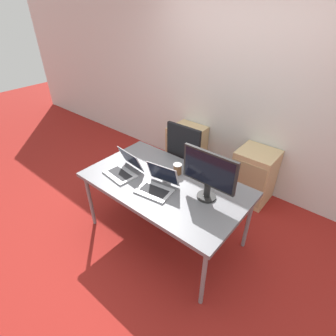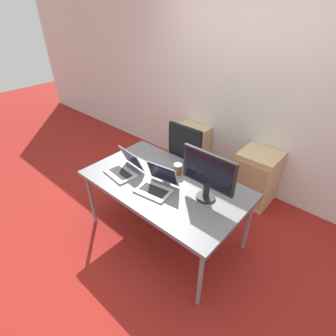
{
  "view_description": "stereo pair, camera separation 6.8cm",
  "coord_description": "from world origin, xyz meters",
  "px_view_note": "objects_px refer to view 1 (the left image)",
  "views": [
    {
      "loc": [
        1.38,
        -1.61,
        2.32
      ],
      "look_at": [
        0.0,
        0.05,
        0.89
      ],
      "focal_mm": 28.0,
      "sensor_mm": 36.0,
      "label": 1
    },
    {
      "loc": [
        1.43,
        -1.56,
        2.32
      ],
      "look_at": [
        0.0,
        0.05,
        0.89
      ],
      "focal_mm": 28.0,
      "sensor_mm": 36.0,
      "label": 2
    }
  ],
  "objects_px": {
    "office_chair": "(191,170)",
    "laptop_right": "(124,169)",
    "laptop_left": "(157,185)",
    "coffee_cup_brown": "(178,169)",
    "cabinet_left": "(186,149)",
    "coffee_cup_white": "(166,175)",
    "monitor": "(209,174)",
    "cabinet_right": "(254,176)"
  },
  "relations": [
    {
      "from": "cabinet_left",
      "to": "monitor",
      "type": "relative_size",
      "value": 1.35
    },
    {
      "from": "cabinet_left",
      "to": "coffee_cup_white",
      "type": "height_order",
      "value": "coffee_cup_white"
    },
    {
      "from": "coffee_cup_white",
      "to": "cabinet_left",
      "type": "bearing_deg",
      "value": 116.67
    },
    {
      "from": "office_chair",
      "to": "cabinet_left",
      "type": "relative_size",
      "value": 1.56
    },
    {
      "from": "office_chair",
      "to": "monitor",
      "type": "relative_size",
      "value": 2.11
    },
    {
      "from": "laptop_left",
      "to": "monitor",
      "type": "bearing_deg",
      "value": 25.16
    },
    {
      "from": "cabinet_right",
      "to": "coffee_cup_brown",
      "type": "relative_size",
      "value": 6.17
    },
    {
      "from": "cabinet_left",
      "to": "laptop_left",
      "type": "bearing_deg",
      "value": -64.95
    },
    {
      "from": "office_chair",
      "to": "laptop_right",
      "type": "height_order",
      "value": "office_chair"
    },
    {
      "from": "cabinet_left",
      "to": "laptop_left",
      "type": "xyz_separation_m",
      "value": [
        0.64,
        -1.37,
        0.43
      ]
    },
    {
      "from": "coffee_cup_white",
      "to": "laptop_right",
      "type": "bearing_deg",
      "value": -154.72
    },
    {
      "from": "monitor",
      "to": "office_chair",
      "type": "bearing_deg",
      "value": 133.85
    },
    {
      "from": "laptop_left",
      "to": "office_chair",
      "type": "bearing_deg",
      "value": 102.88
    },
    {
      "from": "coffee_cup_white",
      "to": "coffee_cup_brown",
      "type": "bearing_deg",
      "value": 79.09
    },
    {
      "from": "cabinet_right",
      "to": "coffee_cup_white",
      "type": "bearing_deg",
      "value": -112.19
    },
    {
      "from": "coffee_cup_brown",
      "to": "laptop_right",
      "type": "bearing_deg",
      "value": -141.64
    },
    {
      "from": "laptop_right",
      "to": "coffee_cup_white",
      "type": "xyz_separation_m",
      "value": [
        0.42,
        0.2,
        0.01
      ]
    },
    {
      "from": "cabinet_right",
      "to": "monitor",
      "type": "relative_size",
      "value": 1.35
    },
    {
      "from": "laptop_right",
      "to": "coffee_cup_brown",
      "type": "xyz_separation_m",
      "value": [
        0.45,
        0.35,
        0.01
      ]
    },
    {
      "from": "monitor",
      "to": "coffee_cup_white",
      "type": "relative_size",
      "value": 4.73
    },
    {
      "from": "monitor",
      "to": "coffee_cup_brown",
      "type": "xyz_separation_m",
      "value": [
        -0.44,
        0.13,
        -0.21
      ]
    },
    {
      "from": "cabinet_right",
      "to": "laptop_left",
      "type": "bearing_deg",
      "value": -107.93
    },
    {
      "from": "cabinet_right",
      "to": "coffee_cup_brown",
      "type": "bearing_deg",
      "value": -113.76
    },
    {
      "from": "coffee_cup_brown",
      "to": "laptop_left",
      "type": "bearing_deg",
      "value": -87.93
    },
    {
      "from": "cabinet_left",
      "to": "office_chair",
      "type": "bearing_deg",
      "value": -49.17
    },
    {
      "from": "cabinet_right",
      "to": "monitor",
      "type": "height_order",
      "value": "monitor"
    },
    {
      "from": "cabinet_right",
      "to": "laptop_right",
      "type": "xyz_separation_m",
      "value": [
        -0.9,
        -1.39,
        0.43
      ]
    },
    {
      "from": "laptop_left",
      "to": "coffee_cup_brown",
      "type": "bearing_deg",
      "value": 92.07
    },
    {
      "from": "office_chair",
      "to": "coffee_cup_white",
      "type": "distance_m",
      "value": 0.78
    },
    {
      "from": "cabinet_left",
      "to": "monitor",
      "type": "bearing_deg",
      "value": -47.45
    },
    {
      "from": "office_chair",
      "to": "cabinet_left",
      "type": "xyz_separation_m",
      "value": [
        -0.45,
        0.52,
        -0.07
      ]
    },
    {
      "from": "cabinet_left",
      "to": "coffee_cup_brown",
      "type": "height_order",
      "value": "coffee_cup_brown"
    },
    {
      "from": "cabinet_right",
      "to": "monitor",
      "type": "bearing_deg",
      "value": -90.58
    },
    {
      "from": "coffee_cup_brown",
      "to": "coffee_cup_white",
      "type": "bearing_deg",
      "value": -100.91
    },
    {
      "from": "laptop_left",
      "to": "coffee_cup_brown",
      "type": "height_order",
      "value": "laptop_left"
    },
    {
      "from": "cabinet_left",
      "to": "coffee_cup_white",
      "type": "bearing_deg",
      "value": -63.33
    },
    {
      "from": "cabinet_left",
      "to": "laptop_right",
      "type": "height_order",
      "value": "laptop_right"
    },
    {
      "from": "cabinet_right",
      "to": "coffee_cup_white",
      "type": "height_order",
      "value": "coffee_cup_white"
    },
    {
      "from": "office_chair",
      "to": "laptop_right",
      "type": "xyz_separation_m",
      "value": [
        -0.26,
        -0.87,
        0.36
      ]
    },
    {
      "from": "cabinet_right",
      "to": "laptop_right",
      "type": "distance_m",
      "value": 1.71
    },
    {
      "from": "office_chair",
      "to": "coffee_cup_brown",
      "type": "height_order",
      "value": "office_chair"
    },
    {
      "from": "office_chair",
      "to": "laptop_right",
      "type": "bearing_deg",
      "value": -106.7
    }
  ]
}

